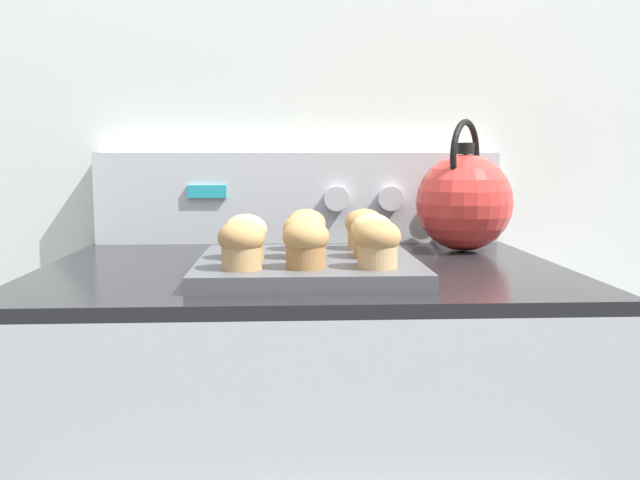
{
  "coord_description": "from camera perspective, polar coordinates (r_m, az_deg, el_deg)",
  "views": [
    {
      "loc": [
        -0.03,
        -0.73,
        1.07
      ],
      "look_at": [
        0.03,
        0.29,
        0.94
      ],
      "focal_mm": 38.0,
      "sensor_mm": 36.0,
      "label": 1
    }
  ],
  "objects": [
    {
      "name": "wall_back",
      "position": [
        1.39,
        -1.88,
        12.32
      ],
      "size": [
        8.0,
        0.05,
        2.4
      ],
      "color": "silver",
      "rests_on": "ground_plane"
    },
    {
      "name": "control_panel",
      "position": [
        1.34,
        -1.69,
        3.59
      ],
      "size": [
        0.78,
        0.07,
        0.18
      ],
      "color": "#B7BABF",
      "rests_on": "stove_range"
    },
    {
      "name": "muffin_pan",
      "position": [
        0.98,
        -1.04,
        -2.17
      ],
      "size": [
        0.31,
        0.31,
        0.02
      ],
      "color": "#4C4C51",
      "rests_on": "stove_range"
    },
    {
      "name": "muffin_r0_c0",
      "position": [
        0.88,
        -6.63,
        -0.34
      ],
      "size": [
        0.06,
        0.06,
        0.06
      ],
      "color": "tan",
      "rests_on": "muffin_pan"
    },
    {
      "name": "muffin_r0_c1",
      "position": [
        0.89,
        -1.04,
        -0.28
      ],
      "size": [
        0.06,
        0.06,
        0.06
      ],
      "color": "olive",
      "rests_on": "muffin_pan"
    },
    {
      "name": "muffin_r0_c2",
      "position": [
        0.89,
        4.87,
        -0.27
      ],
      "size": [
        0.06,
        0.06,
        0.06
      ],
      "color": "tan",
      "rests_on": "muffin_pan"
    },
    {
      "name": "muffin_r1_c0",
      "position": [
        0.98,
        -6.28,
        0.35
      ],
      "size": [
        0.06,
        0.06,
        0.06
      ],
      "color": "#A37A4C",
      "rests_on": "muffin_pan"
    },
    {
      "name": "muffin_r1_c1",
      "position": [
        0.98,
        -1.12,
        0.4
      ],
      "size": [
        0.06,
        0.06,
        0.06
      ],
      "color": "#A37A4C",
      "rests_on": "muffin_pan"
    },
    {
      "name": "muffin_r1_c2",
      "position": [
        0.98,
        4.39,
        0.43
      ],
      "size": [
        0.06,
        0.06,
        0.06
      ],
      "color": "#A37A4C",
      "rests_on": "muffin_pan"
    },
    {
      "name": "muffin_r2_c1",
      "position": [
        1.06,
        -1.18,
        0.93
      ],
      "size": [
        0.06,
        0.06,
        0.06
      ],
      "color": "tan",
      "rests_on": "muffin_pan"
    },
    {
      "name": "muffin_r2_c2",
      "position": [
        1.07,
        3.74,
        0.97
      ],
      "size": [
        0.06,
        0.06,
        0.06
      ],
      "color": "tan",
      "rests_on": "muffin_pan"
    },
    {
      "name": "tea_kettle",
      "position": [
        1.24,
        12.07,
        3.27
      ],
      "size": [
        0.17,
        0.2,
        0.23
      ],
      "color": "red",
      "rests_on": "stove_range"
    }
  ]
}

